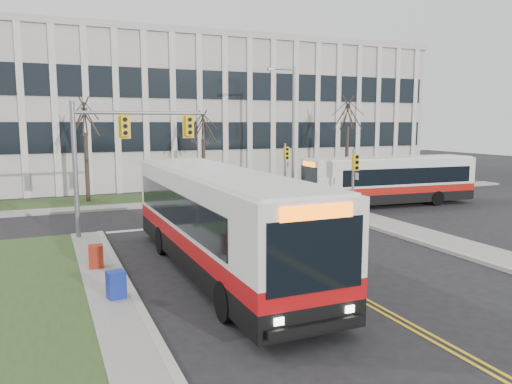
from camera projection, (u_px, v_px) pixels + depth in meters
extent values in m
plane|color=black|center=(296.00, 263.00, 18.81)|extent=(120.00, 120.00, 0.00)
cube|color=#9E9B93|center=(128.00, 349.00, 11.53)|extent=(1.20, 26.00, 0.14)
cube|color=#9E9B93|center=(258.00, 198.00, 34.59)|extent=(44.00, 1.60, 0.14)
cube|color=#2F4D21|center=(243.00, 193.00, 37.15)|extent=(44.00, 5.00, 0.12)
cube|color=beige|center=(197.00, 115.00, 47.26)|extent=(40.00, 16.00, 12.00)
cylinder|color=slate|center=(75.00, 172.00, 22.11)|extent=(0.22, 0.22, 6.20)
cylinder|color=slate|center=(142.00, 113.00, 22.92)|extent=(6.00, 0.16, 0.16)
cube|color=yellow|center=(125.00, 126.00, 22.55)|extent=(0.34, 0.24, 0.92)
cube|color=yellow|center=(189.00, 126.00, 23.72)|extent=(0.34, 0.24, 0.92)
cylinder|color=slate|center=(353.00, 183.00, 27.72)|extent=(0.14, 0.14, 3.80)
cube|color=yellow|center=(356.00, 162.00, 27.37)|extent=(0.34, 0.24, 0.92)
cylinder|color=slate|center=(285.00, 170.00, 35.47)|extent=(0.14, 0.14, 3.80)
cube|color=yellow|center=(286.00, 153.00, 35.12)|extent=(0.34, 0.24, 0.92)
cylinder|color=slate|center=(293.00, 132.00, 36.12)|extent=(0.20, 0.20, 9.20)
cylinder|color=slate|center=(283.00, 69.00, 35.16)|extent=(1.80, 0.14, 0.14)
cube|color=slate|center=(271.00, 69.00, 34.82)|extent=(0.50, 0.25, 0.18)
cylinder|color=slate|center=(205.00, 190.00, 35.43)|extent=(0.08, 0.08, 1.00)
cylinder|color=slate|center=(221.00, 189.00, 35.89)|extent=(0.08, 0.08, 1.00)
cube|color=white|center=(213.00, 180.00, 35.56)|extent=(1.50, 0.12, 1.60)
cylinder|color=#42352B|center=(87.00, 168.00, 32.57)|extent=(0.28, 0.28, 4.62)
cylinder|color=#42352B|center=(204.00, 168.00, 35.89)|extent=(0.28, 0.28, 4.09)
cylinder|color=#42352B|center=(347.00, 157.00, 40.30)|extent=(0.28, 0.28, 4.95)
cube|color=navy|center=(116.00, 287.00, 14.64)|extent=(0.57, 0.53, 0.95)
cube|color=maroon|center=(96.00, 258.00, 17.73)|extent=(0.53, 0.49, 0.95)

